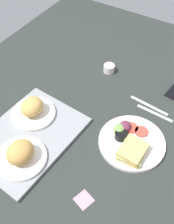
{
  "coord_description": "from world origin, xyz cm",
  "views": [
    {
      "loc": [
        -61.57,
        -35.76,
        91.32
      ],
      "look_at": [
        2.0,
        3.0,
        4.0
      ],
      "focal_mm": 42.73,
      "sensor_mm": 36.0,
      "label": 1
    }
  ],
  "objects_px": {
    "bread_plate_near": "(21,155)",
    "knife": "(149,105)",
    "fork": "(155,113)",
    "serving_tray": "(28,136)",
    "bread_plate_far": "(33,110)",
    "plate_with_salad": "(130,142)",
    "sticky_note": "(84,200)",
    "espresso_cup": "(109,68)"
  },
  "relations": [
    {
      "from": "bread_plate_near",
      "to": "plate_with_salad",
      "type": "height_order",
      "value": "bread_plate_near"
    },
    {
      "from": "bread_plate_near",
      "to": "knife",
      "type": "height_order",
      "value": "bread_plate_near"
    },
    {
      "from": "fork",
      "to": "plate_with_salad",
      "type": "bearing_deg",
      "value": 86.23
    },
    {
      "from": "knife",
      "to": "serving_tray",
      "type": "bearing_deg",
      "value": 55.77
    },
    {
      "from": "serving_tray",
      "to": "plate_with_salad",
      "type": "bearing_deg",
      "value": -63.13
    },
    {
      "from": "bread_plate_far",
      "to": "fork",
      "type": "xyz_separation_m",
      "value": [
        0.3,
        -0.45,
        -0.05
      ]
    },
    {
      "from": "bread_plate_far",
      "to": "plate_with_salad",
      "type": "relative_size",
      "value": 0.71
    },
    {
      "from": "bread_plate_near",
      "to": "bread_plate_far",
      "type": "distance_m",
      "value": 0.23
    },
    {
      "from": "serving_tray",
      "to": "fork",
      "type": "relative_size",
      "value": 2.65
    },
    {
      "from": "bread_plate_near",
      "to": "bread_plate_far",
      "type": "height_order",
      "value": "bread_plate_near"
    },
    {
      "from": "bread_plate_far",
      "to": "espresso_cup",
      "type": "distance_m",
      "value": 0.46
    },
    {
      "from": "fork",
      "to": "serving_tray",
      "type": "bearing_deg",
      "value": 47.71
    },
    {
      "from": "sticky_note",
      "to": "bread_plate_near",
      "type": "bearing_deg",
      "value": 88.56
    },
    {
      "from": "serving_tray",
      "to": "bread_plate_near",
      "type": "bearing_deg",
      "value": -151.63
    },
    {
      "from": "serving_tray",
      "to": "knife",
      "type": "bearing_deg",
      "value": -40.11
    },
    {
      "from": "serving_tray",
      "to": "bread_plate_near",
      "type": "distance_m",
      "value": 0.12
    },
    {
      "from": "bread_plate_far",
      "to": "serving_tray",
      "type": "bearing_deg",
      "value": -153.39
    },
    {
      "from": "plate_with_salad",
      "to": "espresso_cup",
      "type": "xyz_separation_m",
      "value": [
        0.35,
        0.29,
        0.0
      ]
    },
    {
      "from": "bread_plate_near",
      "to": "sticky_note",
      "type": "distance_m",
      "value": 0.29
    },
    {
      "from": "sticky_note",
      "to": "espresso_cup",
      "type": "bearing_deg",
      "value": 21.08
    },
    {
      "from": "espresso_cup",
      "to": "sticky_note",
      "type": "relative_size",
      "value": 1.0
    },
    {
      "from": "espresso_cup",
      "to": "fork",
      "type": "distance_m",
      "value": 0.34
    },
    {
      "from": "bread_plate_far",
      "to": "plate_with_salad",
      "type": "height_order",
      "value": "bread_plate_far"
    },
    {
      "from": "bread_plate_far",
      "to": "knife",
      "type": "xyz_separation_m",
      "value": [
        0.33,
        -0.41,
        -0.05
      ]
    },
    {
      "from": "bread_plate_near",
      "to": "sticky_note",
      "type": "xyz_separation_m",
      "value": [
        -0.01,
        -0.28,
        -0.05
      ]
    },
    {
      "from": "serving_tray",
      "to": "sticky_note",
      "type": "xyz_separation_m",
      "value": [
        -0.11,
        -0.34,
        -0.01
      ]
    },
    {
      "from": "sticky_note",
      "to": "plate_with_salad",
      "type": "bearing_deg",
      "value": -7.25
    },
    {
      "from": "bread_plate_near",
      "to": "sticky_note",
      "type": "relative_size",
      "value": 3.55
    },
    {
      "from": "bread_plate_near",
      "to": "plate_with_salad",
      "type": "bearing_deg",
      "value": -47.99
    },
    {
      "from": "serving_tray",
      "to": "knife",
      "type": "xyz_separation_m",
      "value": [
        0.43,
        -0.36,
        -0.01
      ]
    },
    {
      "from": "bread_plate_near",
      "to": "plate_with_salad",
      "type": "distance_m",
      "value": 0.43
    },
    {
      "from": "bread_plate_far",
      "to": "espresso_cup",
      "type": "xyz_separation_m",
      "value": [
        0.44,
        -0.14,
        -0.03
      ]
    },
    {
      "from": "bread_plate_near",
      "to": "fork",
      "type": "height_order",
      "value": "bread_plate_near"
    },
    {
      "from": "bread_plate_near",
      "to": "knife",
      "type": "relative_size",
      "value": 1.05
    },
    {
      "from": "plate_with_salad",
      "to": "fork",
      "type": "distance_m",
      "value": 0.21
    },
    {
      "from": "plate_with_salad",
      "to": "espresso_cup",
      "type": "bearing_deg",
      "value": 39.31
    },
    {
      "from": "bread_plate_near",
      "to": "knife",
      "type": "bearing_deg",
      "value": -30.16
    },
    {
      "from": "serving_tray",
      "to": "espresso_cup",
      "type": "distance_m",
      "value": 0.55
    },
    {
      "from": "plate_with_salad",
      "to": "serving_tray",
      "type": "bearing_deg",
      "value": 116.87
    },
    {
      "from": "bread_plate_near",
      "to": "serving_tray",
      "type": "bearing_deg",
      "value": 28.37
    },
    {
      "from": "plate_with_salad",
      "to": "knife",
      "type": "distance_m",
      "value": 0.24
    },
    {
      "from": "fork",
      "to": "bread_plate_near",
      "type": "bearing_deg",
      "value": 58.04
    }
  ]
}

